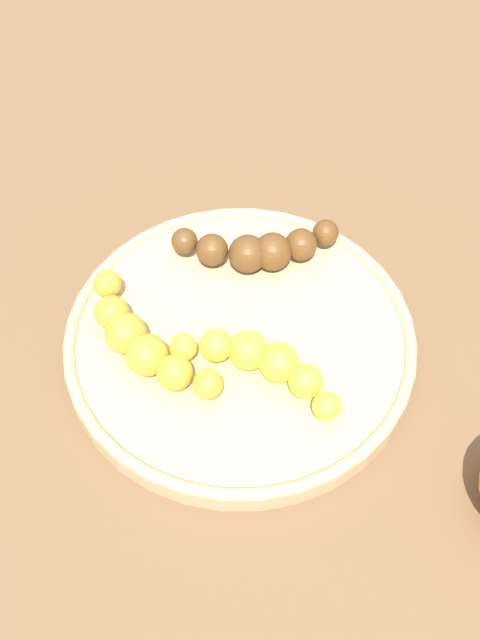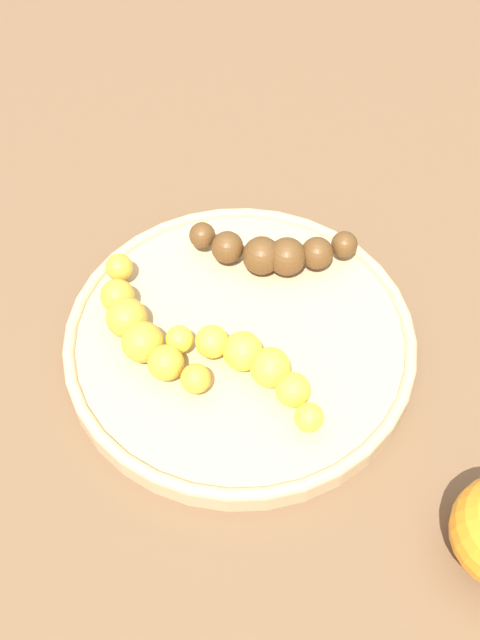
% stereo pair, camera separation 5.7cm
% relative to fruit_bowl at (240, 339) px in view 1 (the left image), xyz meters
% --- Properties ---
extents(ground_plane, '(2.40, 2.40, 0.00)m').
position_rel_fruit_bowl_xyz_m(ground_plane, '(0.00, 0.00, -0.01)').
color(ground_plane, brown).
extents(fruit_bowl, '(0.28, 0.28, 0.02)m').
position_rel_fruit_bowl_xyz_m(fruit_bowl, '(0.00, 0.00, 0.00)').
color(fruit_bowl, tan).
rests_on(fruit_bowl, ground_plane).
extents(banana_yellow, '(0.13, 0.07, 0.03)m').
position_rel_fruit_bowl_xyz_m(banana_yellow, '(0.02, -0.04, 0.02)').
color(banana_yellow, yellow).
rests_on(banana_yellow, fruit_bowl).
extents(banana_overripe, '(0.14, 0.06, 0.03)m').
position_rel_fruit_bowl_xyz_m(banana_overripe, '(0.01, 0.08, 0.02)').
color(banana_overripe, '#593819').
rests_on(banana_overripe, fruit_bowl).
extents(banana_spotted, '(0.12, 0.11, 0.03)m').
position_rel_fruit_bowl_xyz_m(banana_spotted, '(-0.07, -0.02, 0.02)').
color(banana_spotted, gold).
rests_on(banana_spotted, fruit_bowl).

